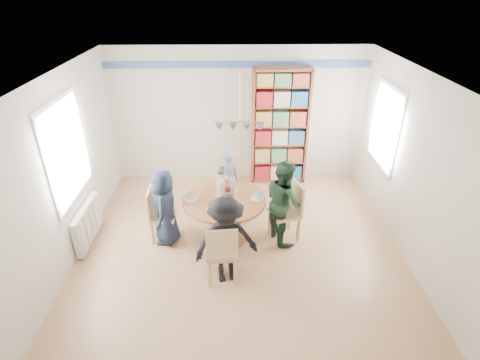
{
  "coord_description": "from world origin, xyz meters",
  "views": [
    {
      "loc": [
        -0.1,
        -4.62,
        3.81
      ],
      "look_at": [
        0.0,
        0.4,
        1.05
      ],
      "focal_mm": 28.0,
      "sensor_mm": 36.0,
      "label": 1
    }
  ],
  "objects_px": {
    "chair_left": "(158,212)",
    "person_far": "(228,180)",
    "bookshelf": "(280,128)",
    "person_left": "(165,208)",
    "chair_right": "(289,208)",
    "chair_far": "(226,178)",
    "dining_table": "(225,209)",
    "person_right": "(284,201)",
    "chair_near": "(222,251)",
    "person_near": "(226,241)",
    "radiator": "(88,223)"
  },
  "relations": [
    {
      "from": "chair_far",
      "to": "person_far",
      "type": "xyz_separation_m",
      "value": [
        0.04,
        -0.11,
        0.03
      ]
    },
    {
      "from": "chair_right",
      "to": "person_far",
      "type": "relative_size",
      "value": 0.86
    },
    {
      "from": "dining_table",
      "to": "person_far",
      "type": "bearing_deg",
      "value": 87.24
    },
    {
      "from": "chair_near",
      "to": "person_near",
      "type": "xyz_separation_m",
      "value": [
        0.06,
        0.05,
        0.14
      ]
    },
    {
      "from": "person_right",
      "to": "person_left",
      "type": "bearing_deg",
      "value": 72.55
    },
    {
      "from": "chair_right",
      "to": "radiator",
      "type": "bearing_deg",
      "value": -178.56
    },
    {
      "from": "chair_left",
      "to": "person_right",
      "type": "distance_m",
      "value": 2.0
    },
    {
      "from": "chair_far",
      "to": "person_right",
      "type": "relative_size",
      "value": 0.71
    },
    {
      "from": "dining_table",
      "to": "person_far",
      "type": "distance_m",
      "value": 0.95
    },
    {
      "from": "chair_far",
      "to": "person_left",
      "type": "distance_m",
      "value": 1.44
    },
    {
      "from": "dining_table",
      "to": "person_left",
      "type": "distance_m",
      "value": 0.93
    },
    {
      "from": "dining_table",
      "to": "person_far",
      "type": "xyz_separation_m",
      "value": [
        0.05,
        0.95,
        0.01
      ]
    },
    {
      "from": "dining_table",
      "to": "chair_left",
      "type": "bearing_deg",
      "value": 178.08
    },
    {
      "from": "person_right",
      "to": "person_near",
      "type": "distance_m",
      "value": 1.29
    },
    {
      "from": "person_far",
      "to": "person_right",
      "type": "bearing_deg",
      "value": 118.62
    },
    {
      "from": "chair_left",
      "to": "chair_far",
      "type": "relative_size",
      "value": 0.92
    },
    {
      "from": "dining_table",
      "to": "person_right",
      "type": "distance_m",
      "value": 0.94
    },
    {
      "from": "chair_near",
      "to": "bookshelf",
      "type": "relative_size",
      "value": 0.41
    },
    {
      "from": "chair_left",
      "to": "person_near",
      "type": "bearing_deg",
      "value": -41.42
    },
    {
      "from": "radiator",
      "to": "person_near",
      "type": "relative_size",
      "value": 0.75
    },
    {
      "from": "person_right",
      "to": "chair_left",
      "type": "bearing_deg",
      "value": 70.33
    },
    {
      "from": "bookshelf",
      "to": "dining_table",
      "type": "bearing_deg",
      "value": -118.09
    },
    {
      "from": "chair_right",
      "to": "person_left",
      "type": "height_order",
      "value": "person_left"
    },
    {
      "from": "person_left",
      "to": "person_near",
      "type": "height_order",
      "value": "person_near"
    },
    {
      "from": "radiator",
      "to": "dining_table",
      "type": "height_order",
      "value": "dining_table"
    },
    {
      "from": "person_near",
      "to": "bookshelf",
      "type": "distance_m",
      "value": 3.15
    },
    {
      "from": "chair_left",
      "to": "person_left",
      "type": "distance_m",
      "value": 0.2
    },
    {
      "from": "person_left",
      "to": "person_right",
      "type": "relative_size",
      "value": 0.91
    },
    {
      "from": "bookshelf",
      "to": "person_right",
      "type": "bearing_deg",
      "value": -94.08
    },
    {
      "from": "chair_left",
      "to": "person_far",
      "type": "distance_m",
      "value": 1.44
    },
    {
      "from": "radiator",
      "to": "person_left",
      "type": "distance_m",
      "value": 1.28
    },
    {
      "from": "chair_right",
      "to": "person_right",
      "type": "height_order",
      "value": "person_right"
    },
    {
      "from": "person_left",
      "to": "person_near",
      "type": "xyz_separation_m",
      "value": [
        0.96,
        -0.9,
        0.04
      ]
    },
    {
      "from": "chair_left",
      "to": "chair_right",
      "type": "xyz_separation_m",
      "value": [
        2.1,
        0.0,
        0.05
      ]
    },
    {
      "from": "chair_left",
      "to": "bookshelf",
      "type": "relative_size",
      "value": 0.39
    },
    {
      "from": "person_near",
      "to": "chair_far",
      "type": "bearing_deg",
      "value": 77.47
    },
    {
      "from": "chair_far",
      "to": "bookshelf",
      "type": "height_order",
      "value": "bookshelf"
    },
    {
      "from": "person_far",
      "to": "chair_far",
      "type": "bearing_deg",
      "value": -84.61
    },
    {
      "from": "bookshelf",
      "to": "chair_left",
      "type": "bearing_deg",
      "value": -137.35
    },
    {
      "from": "person_left",
      "to": "chair_right",
      "type": "bearing_deg",
      "value": 94.62
    },
    {
      "from": "person_right",
      "to": "person_near",
      "type": "relative_size",
      "value": 1.04
    },
    {
      "from": "chair_near",
      "to": "person_far",
      "type": "distance_m",
      "value": 1.94
    },
    {
      "from": "chair_left",
      "to": "person_right",
      "type": "height_order",
      "value": "person_right"
    },
    {
      "from": "person_near",
      "to": "chair_right",
      "type": "bearing_deg",
      "value": 31.02
    },
    {
      "from": "chair_left",
      "to": "bookshelf",
      "type": "bearing_deg",
      "value": 42.65
    },
    {
      "from": "chair_left",
      "to": "chair_far",
      "type": "bearing_deg",
      "value": 43.66
    },
    {
      "from": "chair_near",
      "to": "person_left",
      "type": "bearing_deg",
      "value": 133.4
    },
    {
      "from": "chair_left",
      "to": "person_left",
      "type": "relative_size",
      "value": 0.72
    },
    {
      "from": "chair_right",
      "to": "person_right",
      "type": "relative_size",
      "value": 0.71
    },
    {
      "from": "chair_near",
      "to": "person_left",
      "type": "distance_m",
      "value": 1.31
    }
  ]
}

